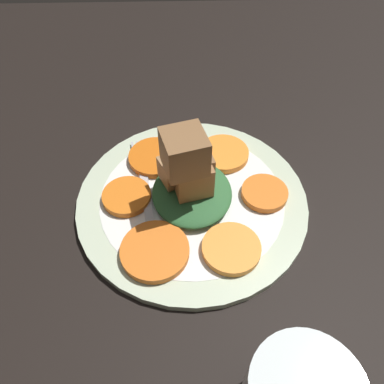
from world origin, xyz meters
TOP-DOWN VIEW (x-y plane):
  - table_slab at (0.00, 0.00)cm, footprint 120.00×120.00cm
  - plate at (0.00, 0.00)cm, footprint 29.65×29.65cm
  - carrot_slice_0 at (8.09, 4.25)cm, footprint 6.81×6.81cm
  - carrot_slice_1 at (-0.09, 9.33)cm, footprint 5.97×5.97cm
  - carrot_slice_2 at (-7.38, 4.67)cm, footprint 7.08×7.08cm
  - carrot_slice_3 at (-6.96, -4.95)cm, footprint 7.37×7.37cm
  - carrot_slice_4 at (0.14, -8.34)cm, footprint 6.25×6.25cm
  - carrot_slice_5 at (8.14, -4.49)cm, footprint 7.93×7.93cm
  - center_pile at (-0.08, -0.28)cm, footprint 11.30×10.17cm
  - fork at (-2.22, -6.17)cm, footprint 17.53×4.34cm

SIDE VIEW (x-z plane):
  - table_slab at x=0.00cm, z-range 0.00..2.00cm
  - plate at x=0.00cm, z-range 1.99..3.04cm
  - fork at x=-2.22cm, z-range 3.10..3.50cm
  - carrot_slice_0 at x=8.09cm, z-range 3.10..4.01cm
  - carrot_slice_1 at x=-0.09cm, z-range 3.10..4.01cm
  - carrot_slice_2 at x=-7.38cm, z-range 3.10..4.01cm
  - carrot_slice_3 at x=-6.96cm, z-range 3.10..4.01cm
  - carrot_slice_4 at x=0.14cm, z-range 3.10..4.01cm
  - carrot_slice_5 at x=8.14cm, z-range 3.10..4.01cm
  - center_pile at x=-0.08cm, z-range 1.51..12.71cm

